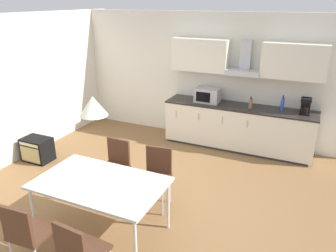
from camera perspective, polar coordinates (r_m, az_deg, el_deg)
name	(u,v)px	position (r m, az deg, el deg)	size (l,w,h in m)	color
ground_plane	(135,195)	(5.20, -5.77, -11.81)	(7.69, 8.00, 0.02)	brown
wall_back	(197,76)	(7.00, 5.10, 8.65)	(6.15, 0.10, 2.60)	silver
kitchen_counter	(238,127)	(6.65, 12.02, -0.14)	(2.90, 0.65, 0.88)	#333333
backsplash_tile	(244,88)	(6.71, 13.07, 6.45)	(2.88, 0.02, 0.57)	silver
upper_wall_cabinets	(245,58)	(6.44, 13.23, 11.38)	(2.88, 0.40, 0.63)	silver
microwave	(208,95)	(6.62, 6.92, 5.36)	(0.48, 0.35, 0.28)	#ADADB2
coffee_maker	(306,106)	(6.37, 22.83, 3.26)	(0.18, 0.19, 0.30)	black
bottle_brown	(251,103)	(6.39, 14.19, 3.85)	(0.07, 0.07, 0.22)	brown
bottle_blue	(282,104)	(6.42, 19.29, 3.63)	(0.06, 0.06, 0.29)	blue
dining_table	(100,185)	(4.14, -11.76, -10.00)	(1.57, 0.96, 0.74)	silver
chair_far_left	(115,162)	(5.01, -9.15, -6.18)	(0.41, 0.41, 0.87)	#4C2D1E
chair_near_left	(26,231)	(3.93, -23.51, -16.36)	(0.42, 0.42, 0.87)	#4C2D1E
chair_near_right	(79,250)	(3.52, -15.30, -20.12)	(0.43, 0.43, 0.87)	#4C2D1E
chair_far_right	(157,171)	(4.70, -1.98, -7.88)	(0.44, 0.44, 0.87)	#4C2D1E
guitar_amp	(37,149)	(6.53, -21.80, -3.80)	(0.52, 0.37, 0.44)	black
pendant_lamp	(93,106)	(3.73, -12.91, 3.42)	(0.32, 0.32, 0.22)	silver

